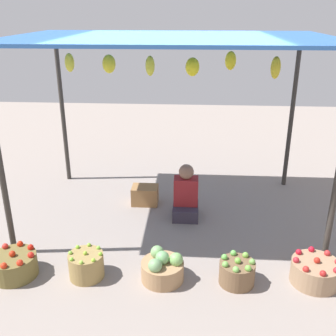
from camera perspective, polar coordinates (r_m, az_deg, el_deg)
name	(u,v)px	position (r m, az deg, el deg)	size (l,w,h in m)	color
ground_plane	(171,213)	(5.84, 0.39, -6.43)	(14.00, 14.00, 0.00)	gray
market_stall_structure	(171,49)	(5.16, 0.46, 16.68)	(4.01, 2.56, 2.46)	#38332D
vendor_person	(186,197)	(5.64, 2.57, -4.16)	(0.36, 0.44, 0.78)	#362F3F
basket_red_tomatoes	(14,265)	(4.85, -21.24, -12.85)	(0.50, 0.50, 0.31)	brown
basket_limes	(86,265)	(4.60, -11.65, -13.50)	(0.39, 0.39, 0.33)	#9A7E49
basket_cabbages	(163,268)	(4.47, -0.74, -14.19)	(0.47, 0.47, 0.35)	#A57E56
basket_green_apples	(237,272)	(4.49, 9.88, -14.50)	(0.39, 0.39, 0.32)	brown
basket_red_apples	(315,272)	(4.71, 20.38, -13.80)	(0.52, 0.52, 0.31)	#9F7D5D
wooden_crate_near_vendor	(145,195)	(6.05, -3.33, -3.90)	(0.39, 0.29, 0.28)	#986A3E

